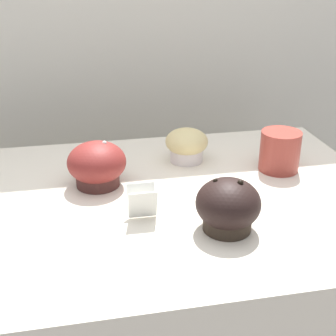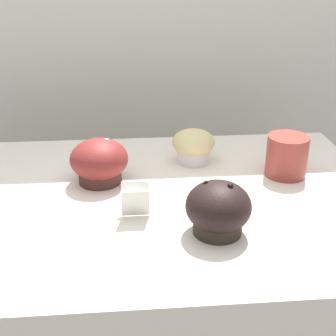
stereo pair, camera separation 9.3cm
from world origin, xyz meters
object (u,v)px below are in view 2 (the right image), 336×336
at_px(muffin_front_center, 99,162).
at_px(muffin_back_left, 193,145).
at_px(muffin_back_right, 218,210).
at_px(coffee_cup, 287,155).

distance_m(muffin_front_center, muffin_back_left, 0.22).
distance_m(muffin_back_right, coffee_cup, 0.28).
height_order(muffin_back_left, coffee_cup, coffee_cup).
bearing_deg(muffin_front_center, coffee_cup, 0.15).
distance_m(muffin_front_center, coffee_cup, 0.39).
bearing_deg(coffee_cup, muffin_back_left, 155.82).
relative_size(muffin_front_center, muffin_back_right, 1.07).
relative_size(muffin_back_left, muffin_back_right, 0.87).
height_order(muffin_back_left, muffin_back_right, muffin_back_right).
xyz_separation_m(muffin_back_right, coffee_cup, (0.19, 0.21, 0.00)).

